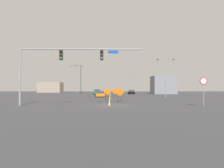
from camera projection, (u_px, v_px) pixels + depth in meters
The scene contains 17 objects.
ground at pixel (109, 106), 20.31m from camera, with size 178.24×178.24×0.00m, color #38383A.
road_centre_stripe at pixel (110, 93), 69.81m from camera, with size 0.16×99.02×0.01m.
traffic_signal_assembly at pixel (62, 60), 20.37m from camera, with size 13.24×0.44×6.49m.
stop_sign at pixel (204, 86), 19.16m from camera, with size 0.76×0.07×2.98m.
street_lamp_near_right at pixel (80, 78), 61.38m from camera, with size 2.30×0.24×9.33m.
street_lamp_mid_left at pixel (77, 77), 61.10m from camera, with size 4.27×0.24×9.08m.
street_lamp_far_right at pixel (166, 74), 37.75m from camera, with size 3.62×0.24×7.75m.
street_lamp_far_left at pixel (134, 83), 89.47m from camera, with size 1.53×0.24×7.90m.
construction_sign_median_far at pixel (115, 92), 34.42m from camera, with size 1.20×0.22×1.94m.
construction_sign_median_near at pixel (120, 93), 25.70m from camera, with size 1.20×0.26×1.93m.
construction_sign_right_lane at pixel (107, 92), 30.16m from camera, with size 1.16×0.32×1.89m.
construction_sign_left_shoulder at pixel (107, 91), 46.22m from camera, with size 1.17×0.05×1.78m.
car_black_near at pixel (131, 92), 59.99m from camera, with size 2.00×3.98×1.31m.
car_green_approaching at pixel (97, 92), 56.46m from camera, with size 2.11×4.19×1.53m.
car_orange_mid at pixel (101, 94), 40.64m from camera, with size 2.22×4.33×1.26m.
roadside_building_east at pixel (163, 85), 61.39m from camera, with size 7.07×6.79×5.76m.
roadside_building_west at pixel (51, 87), 81.39m from camera, with size 9.47×6.52×4.38m.
Camera 1 is at (0.12, -20.36, 1.88)m, focal length 30.42 mm.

